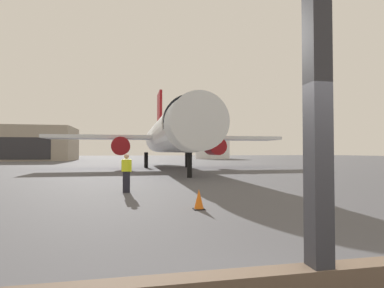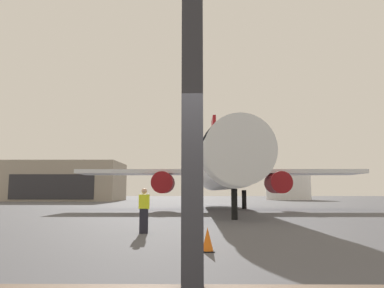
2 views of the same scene
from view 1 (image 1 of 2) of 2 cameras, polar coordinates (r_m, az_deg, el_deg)
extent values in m
plane|color=#4C4C51|center=(42.69, -9.01, -3.94)|extent=(220.00, 220.00, 0.00)
cube|color=#2D2D33|center=(3.15, 22.72, -2.43)|extent=(0.20, 0.20, 3.56)
cylinder|color=silver|center=(33.55, -4.39, 1.75)|extent=(3.90, 26.02, 3.90)
cone|color=silver|center=(19.47, 0.76, 4.10)|extent=(3.71, 2.60, 3.71)
cylinder|color=black|center=(21.33, -0.32, 4.01)|extent=(3.98, 0.90, 3.98)
cube|color=silver|center=(34.42, -16.26, 1.23)|extent=(12.06, 4.20, 0.36)
cube|color=silver|center=(36.04, 6.55, 1.06)|extent=(12.06, 4.20, 0.36)
cylinder|color=maroon|center=(32.88, -13.25, -0.41)|extent=(1.90, 3.20, 1.90)
cylinder|color=maroon|center=(34.13, 4.31, -0.49)|extent=(1.90, 3.20, 1.90)
cube|color=maroon|center=(45.38, -6.15, 6.43)|extent=(0.36, 4.40, 5.20)
cylinder|color=black|center=(21.55, -0.47, -4.01)|extent=(0.36, 0.36, 1.78)
cylinder|color=black|center=(35.31, -8.67, -3.01)|extent=(0.44, 0.44, 1.78)
cylinder|color=black|center=(35.86, -0.97, -3.00)|extent=(0.44, 0.44, 1.78)
cube|color=black|center=(14.01, -12.29, -7.04)|extent=(0.32, 0.20, 0.95)
cube|color=yellow|center=(13.96, -12.27, -3.97)|extent=(0.40, 0.22, 0.55)
sphere|color=tan|center=(13.95, -12.26, -2.31)|extent=(0.22, 0.22, 0.22)
cylinder|color=yellow|center=(13.80, -11.52, -4.11)|extent=(0.09, 0.09, 0.52)
cylinder|color=yellow|center=(14.12, -13.01, -4.04)|extent=(0.09, 0.09, 0.52)
cone|color=orange|center=(9.79, 1.31, -10.39)|extent=(0.32, 0.32, 0.65)
cube|color=black|center=(9.85, 1.32, -12.16)|extent=(0.36, 0.36, 0.03)
cube|color=#9E9384|center=(72.79, -29.51, 0.06)|extent=(20.86, 12.76, 7.11)
cube|color=#2D2D33|center=(66.70, -31.24, -0.71)|extent=(14.60, 0.10, 4.27)
cylinder|color=white|center=(81.69, 3.87, -0.91)|extent=(9.32, 9.32, 5.32)
camera|label=2|loc=(2.00, 104.50, -6.75)|focal=34.97mm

